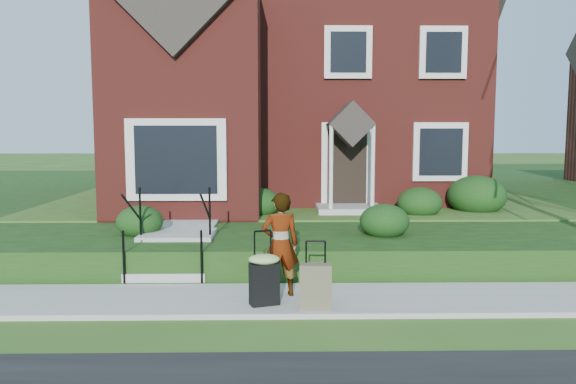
{
  "coord_description": "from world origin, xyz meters",
  "views": [
    {
      "loc": [
        -0.56,
        -8.4,
        2.61
      ],
      "look_at": [
        -0.38,
        2.0,
        1.49
      ],
      "focal_mm": 35.0,
      "sensor_mm": 36.0,
      "label": 1
    }
  ],
  "objects_px": {
    "woman": "(280,244)",
    "suitcase_black": "(264,276)",
    "front_steps": "(174,248)",
    "suitcase_olive": "(315,286)"
  },
  "relations": [
    {
      "from": "woman",
      "to": "suitcase_black",
      "type": "xyz_separation_m",
      "value": [
        -0.24,
        -0.48,
        -0.38
      ]
    },
    {
      "from": "woman",
      "to": "suitcase_black",
      "type": "distance_m",
      "value": 0.65
    },
    {
      "from": "woman",
      "to": "suitcase_black",
      "type": "bearing_deg",
      "value": 54.35
    },
    {
      "from": "suitcase_black",
      "to": "front_steps",
      "type": "bearing_deg",
      "value": 109.59
    },
    {
      "from": "suitcase_black",
      "to": "suitcase_olive",
      "type": "distance_m",
      "value": 0.77
    },
    {
      "from": "front_steps",
      "to": "suitcase_black",
      "type": "xyz_separation_m",
      "value": [
        1.73,
        -2.2,
        0.03
      ]
    },
    {
      "from": "front_steps",
      "to": "suitcase_black",
      "type": "bearing_deg",
      "value": -51.87
    },
    {
      "from": "front_steps",
      "to": "suitcase_olive",
      "type": "distance_m",
      "value": 3.44
    },
    {
      "from": "front_steps",
      "to": "suitcase_black",
      "type": "distance_m",
      "value": 2.8
    },
    {
      "from": "suitcase_black",
      "to": "suitcase_olive",
      "type": "xyz_separation_m",
      "value": [
        0.74,
        -0.2,
        -0.1
      ]
    }
  ]
}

